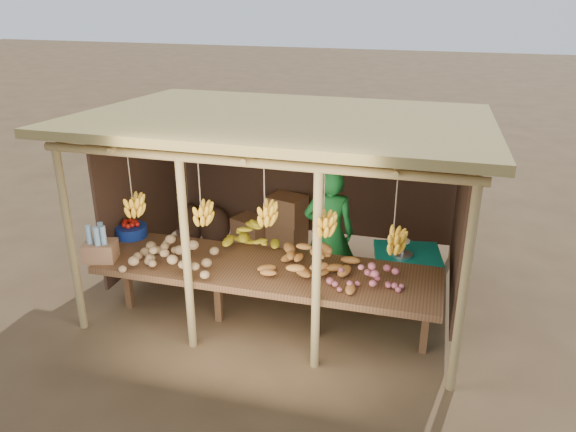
# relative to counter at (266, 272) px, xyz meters

# --- Properties ---
(ground) EXTENTS (60.00, 60.00, 0.00)m
(ground) POSITION_rel_counter_xyz_m (-0.00, 0.95, -0.74)
(ground) COLOR brown
(ground) RESTS_ON ground
(stall_structure) EXTENTS (4.70, 3.50, 2.43)m
(stall_structure) POSITION_rel_counter_xyz_m (0.01, 0.85, 1.17)
(stall_structure) COLOR tan
(stall_structure) RESTS_ON ground
(counter) EXTENTS (3.90, 1.05, 0.80)m
(counter) POSITION_rel_counter_xyz_m (0.00, 0.00, 0.00)
(counter) COLOR brown
(counter) RESTS_ON ground
(potato_heap) EXTENTS (1.19, 0.91, 0.37)m
(potato_heap) POSITION_rel_counter_xyz_m (-0.98, -0.21, 0.25)
(potato_heap) COLOR #A58155
(potato_heap) RESTS_ON counter
(sweet_potato_heap) EXTENTS (1.21, 0.96, 0.36)m
(sweet_potato_heap) POSITION_rel_counter_xyz_m (0.51, -0.03, 0.24)
(sweet_potato_heap) COLOR #BF7631
(sweet_potato_heap) RESTS_ON counter
(onion_heap) EXTENTS (0.88, 0.68, 0.35)m
(onion_heap) POSITION_rel_counter_xyz_m (1.15, -0.11, 0.24)
(onion_heap) COLOR #CA6271
(onion_heap) RESTS_ON counter
(banana_pile) EXTENTS (0.73, 0.54, 0.35)m
(banana_pile) POSITION_rel_counter_xyz_m (-0.35, 0.37, 0.24)
(banana_pile) COLOR yellow
(banana_pile) RESTS_ON counter
(tomato_basin) EXTENTS (0.40, 0.40, 0.21)m
(tomato_basin) POSITION_rel_counter_xyz_m (-1.90, 0.37, 0.15)
(tomato_basin) COLOR navy
(tomato_basin) RESTS_ON counter
(bottle_box) EXTENTS (0.41, 0.36, 0.44)m
(bottle_box) POSITION_rel_counter_xyz_m (-1.90, -0.31, 0.23)
(bottle_box) COLOR #A16E48
(bottle_box) RESTS_ON counter
(vendor) EXTENTS (0.71, 0.54, 1.74)m
(vendor) POSITION_rel_counter_xyz_m (0.53, 0.94, 0.13)
(vendor) COLOR #19722C
(vendor) RESTS_ON ground
(tarp_crate) EXTENTS (0.89, 0.80, 0.95)m
(tarp_crate) POSITION_rel_counter_xyz_m (1.51, 0.96, -0.35)
(tarp_crate) COLOR brown
(tarp_crate) RESTS_ON ground
(carton_stack) EXTENTS (1.20, 0.56, 0.83)m
(carton_stack) POSITION_rel_counter_xyz_m (-0.53, 2.15, -0.37)
(carton_stack) COLOR #A16E48
(carton_stack) RESTS_ON ground
(burlap_sacks) EXTENTS (0.93, 0.48, 0.65)m
(burlap_sacks) POSITION_rel_counter_xyz_m (-1.74, 2.15, -0.45)
(burlap_sacks) COLOR #4A3122
(burlap_sacks) RESTS_ON ground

